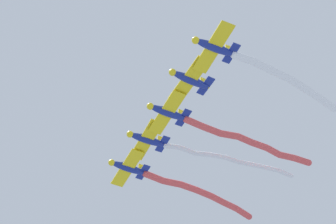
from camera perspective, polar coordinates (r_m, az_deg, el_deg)
The scene contains 9 objects.
airplane_lead at distance 87.67m, azimuth -3.52°, elevation -4.82°, with size 5.73×7.49×1.85m.
smoke_trail_lead at distance 92.97m, azimuth 3.00°, elevation -7.14°, with size 19.66×2.88×2.94m.
airplane_left_wing at distance 84.24m, azimuth -1.87°, elevation -2.38°, with size 5.73×7.47×1.85m.
smoke_trail_left_wing at distance 88.70m, azimuth 5.51°, elevation -4.16°, with size 18.90×6.67×2.75m.
airplane_right_wing at distance 80.60m, azimuth -0.08°, elevation -0.02°, with size 5.73×7.49×1.85m.
smoke_trail_right_wing at distance 85.53m, azimuth 7.12°, elevation -2.64°, with size 19.22×5.47×2.19m.
airplane_slot at distance 77.66m, azimuth 1.86°, elevation 2.83°, with size 5.72×7.50×1.85m.
airplane_trail at distance 74.55m, azimuth 3.97°, elevation 5.62°, with size 5.73×7.48×1.85m.
smoke_trail_trail at distance 79.14m, azimuth 10.32°, elevation 2.70°, with size 16.22×3.33×1.56m.
Camera 1 is at (-32.32, -43.38, 6.56)m, focal length 70.55 mm.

